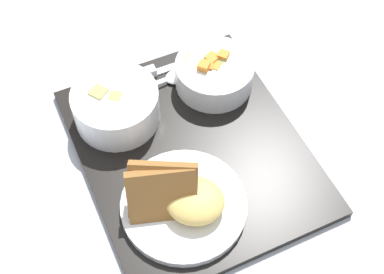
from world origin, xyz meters
TOP-DOWN VIEW (x-y plane):
  - ground_plane at (0.00, 0.00)m, footprint 4.00×4.00m
  - serving_tray at (0.00, 0.00)m, footprint 0.40×0.34m
  - bowl_salad at (-0.11, 0.08)m, footprint 0.13×0.13m
  - bowl_soup at (-0.10, -0.09)m, footprint 0.14×0.14m
  - plate_main at (0.09, -0.05)m, footprint 0.18×0.18m
  - knife at (-0.16, -0.01)m, footprint 0.02×0.18m
  - spoon at (-0.14, 0.01)m, footprint 0.04×0.17m

SIDE VIEW (x-z plane):
  - ground_plane at x=0.00m, z-range 0.00..0.00m
  - serving_tray at x=0.00m, z-range 0.00..0.01m
  - spoon at x=-0.14m, z-range 0.01..0.02m
  - knife at x=-0.16m, z-range 0.01..0.03m
  - plate_main at x=0.09m, z-range -0.01..0.08m
  - bowl_salad at x=-0.11m, z-range 0.01..0.07m
  - bowl_soup at x=-0.10m, z-range 0.02..0.08m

